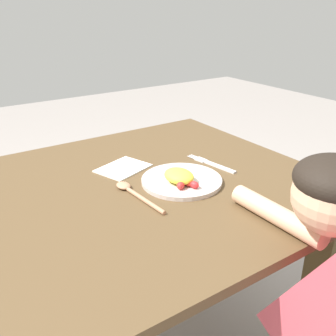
{
  "coord_description": "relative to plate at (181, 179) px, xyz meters",
  "views": [
    {
      "loc": [
        -0.49,
        -0.86,
        1.17
      ],
      "look_at": [
        0.1,
        0.02,
        0.71
      ],
      "focal_mm": 40.45,
      "sensor_mm": 36.0,
      "label": 1
    }
  ],
  "objects": [
    {
      "name": "dining_table",
      "position": [
        -0.1,
        0.06,
        -0.17
      ],
      "size": [
        1.05,
        0.92,
        0.69
      ],
      "color": "brown",
      "rests_on": "ground_plane"
    },
    {
      "name": "plate",
      "position": [
        0.0,
        0.0,
        0.0
      ],
      "size": [
        0.24,
        0.24,
        0.05
      ],
      "color": "beige",
      "rests_on": "dining_table"
    },
    {
      "name": "napkin",
      "position": [
        -0.09,
        0.19,
        -0.01
      ],
      "size": [
        0.18,
        0.16,
        0.0
      ],
      "primitive_type": "cube",
      "rotation": [
        0.0,
        0.0,
        0.34
      ],
      "color": "white",
      "rests_on": "dining_table"
    },
    {
      "name": "fork",
      "position": [
        0.16,
        0.06,
        -0.01
      ],
      "size": [
        0.05,
        0.2,
        0.01
      ],
      "rotation": [
        0.0,
        0.0,
        1.73
      ],
      "color": "silver",
      "rests_on": "dining_table"
    },
    {
      "name": "spoon",
      "position": [
        -0.15,
        0.02,
        -0.01
      ],
      "size": [
        0.04,
        0.22,
        0.02
      ],
      "rotation": [
        0.0,
        0.0,
        1.65
      ],
      "color": "tan",
      "rests_on": "dining_table"
    }
  ]
}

